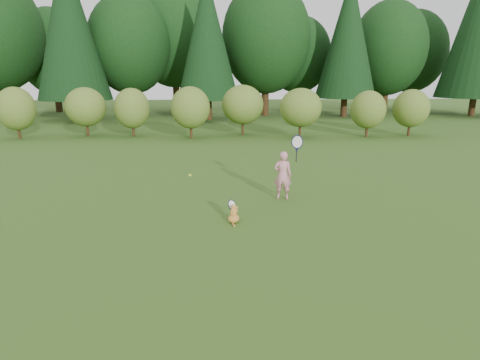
{
  "coord_description": "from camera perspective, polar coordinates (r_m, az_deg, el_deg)",
  "views": [
    {
      "loc": [
        -0.45,
        -8.68,
        3.15
      ],
      "look_at": [
        0.2,
        0.8,
        0.7
      ],
      "focal_mm": 30.0,
      "sensor_mm": 36.0,
      "label": 1
    }
  ],
  "objects": [
    {
      "name": "cat",
      "position": [
        8.95,
        -0.93,
        -4.68
      ],
      "size": [
        0.39,
        0.65,
        0.56
      ],
      "rotation": [
        0.0,
        0.0,
        -0.31
      ],
      "color": "#C37325",
      "rests_on": "ground"
    },
    {
      "name": "shrub_row",
      "position": [
        21.76,
        -2.78,
        9.83
      ],
      "size": [
        28.0,
        3.0,
        2.8
      ],
      "primitive_type": null,
      "color": "#4F6920",
      "rests_on": "ground"
    },
    {
      "name": "tennis_ball",
      "position": [
        9.95,
        -7.13,
        0.67
      ],
      "size": [
        0.07,
        0.07,
        0.07
      ],
      "color": "#A4DF1A",
      "rests_on": "ground"
    },
    {
      "name": "woodland_backdrop",
      "position": [
        31.98,
        -3.34,
        22.25
      ],
      "size": [
        48.0,
        10.0,
        15.0
      ],
      "primitive_type": null,
      "color": "black",
      "rests_on": "ground"
    },
    {
      "name": "ground",
      "position": [
        9.25,
        -0.9,
        -5.46
      ],
      "size": [
        100.0,
        100.0,
        0.0
      ],
      "primitive_type": "plane",
      "color": "#2C5919",
      "rests_on": "ground"
    },
    {
      "name": "child",
      "position": [
        10.58,
        6.16,
        0.83
      ],
      "size": [
        0.74,
        0.47,
        1.92
      ],
      "rotation": [
        0.0,
        0.0,
        2.96
      ],
      "color": "pink",
      "rests_on": "ground"
    }
  ]
}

